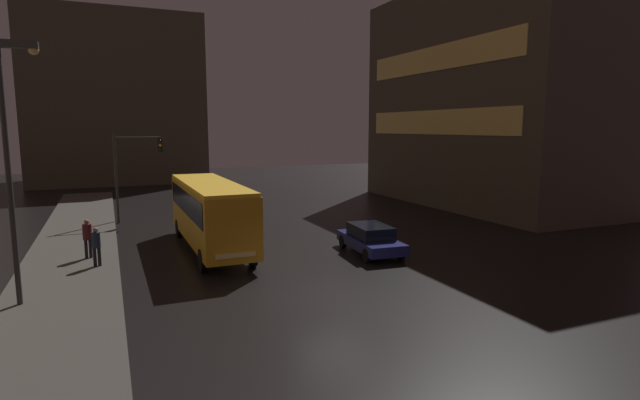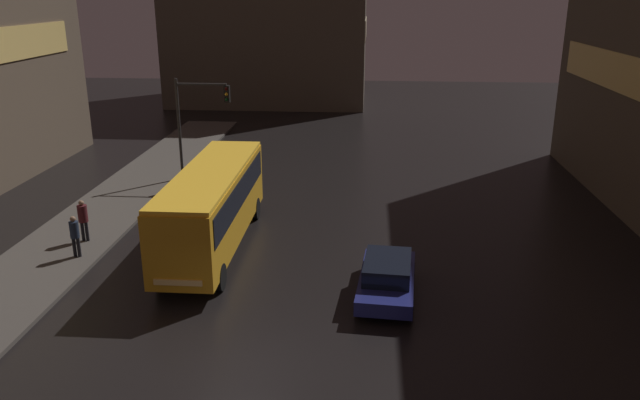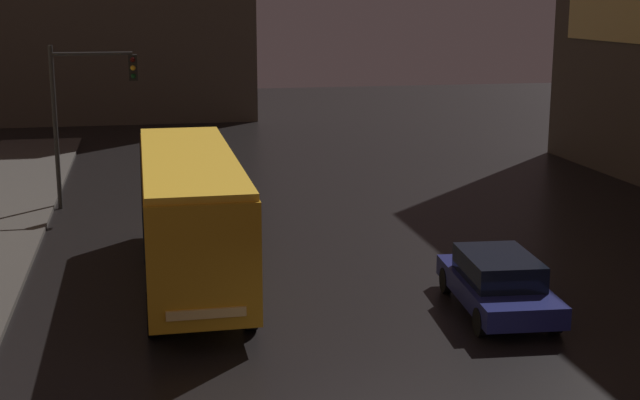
{
  "view_description": "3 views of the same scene",
  "coord_description": "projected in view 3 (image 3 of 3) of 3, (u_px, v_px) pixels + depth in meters",
  "views": [
    {
      "loc": [
        -7.21,
        -15.88,
        6.05
      ],
      "look_at": [
        2.82,
        7.68,
        2.34
      ],
      "focal_mm": 28.0,
      "sensor_mm": 36.0,
      "label": 1
    },
    {
      "loc": [
        3.53,
        -14.89,
        10.2
      ],
      "look_at": [
        1.71,
        8.52,
        2.29
      ],
      "focal_mm": 35.0,
      "sensor_mm": 36.0,
      "label": 2
    },
    {
      "loc": [
        -3.76,
        -14.01,
        7.29
      ],
      "look_at": [
        1.07,
        10.18,
        1.71
      ],
      "focal_mm": 50.0,
      "sensor_mm": 36.0,
      "label": 3
    }
  ],
  "objects": [
    {
      "name": "bus_near",
      "position": [
        190.0,
        205.0,
        23.0
      ],
      "size": [
        2.46,
        10.28,
        3.4
      ],
      "rotation": [
        0.0,
        0.0,
        3.15
      ],
      "color": "orange",
      "rests_on": "ground"
    },
    {
      "name": "car_taxi",
      "position": [
        498.0,
        282.0,
        21.12
      ],
      "size": [
        2.21,
        4.54,
        1.4
      ],
      "rotation": [
        0.0,
        0.0,
        3.06
      ],
      "color": "navy",
      "rests_on": "ground"
    },
    {
      "name": "traffic_light_main",
      "position": [
        85.0,
        99.0,
        31.03
      ],
      "size": [
        2.98,
        0.35,
        5.74
      ],
      "color": "#2D2D2D",
      "rests_on": "ground"
    }
  ]
}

